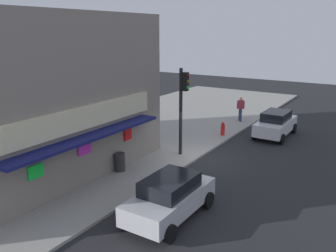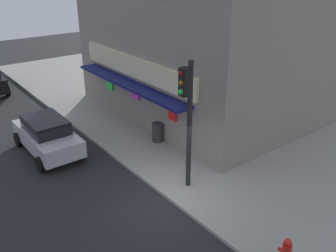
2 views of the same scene
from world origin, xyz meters
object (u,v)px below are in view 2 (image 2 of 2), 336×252
parked_car_silver (47,135)px  traffic_light (187,110)px  fire_hydrant (286,252)px  trash_can (158,132)px

parked_car_silver → traffic_light: bearing=26.4°
fire_hydrant → trash_can: bearing=168.3°
trash_can → parked_car_silver: parked_car_silver is taller
traffic_light → trash_can: (-3.59, 1.36, -2.55)m
traffic_light → fire_hydrant: traffic_light is taller
parked_car_silver → trash_can: bearing=62.2°
fire_hydrant → trash_can: 8.34m
traffic_light → fire_hydrant: bearing=-4.3°
traffic_light → parked_car_silver: 6.89m
traffic_light → fire_hydrant: (4.58, -0.34, -2.58)m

